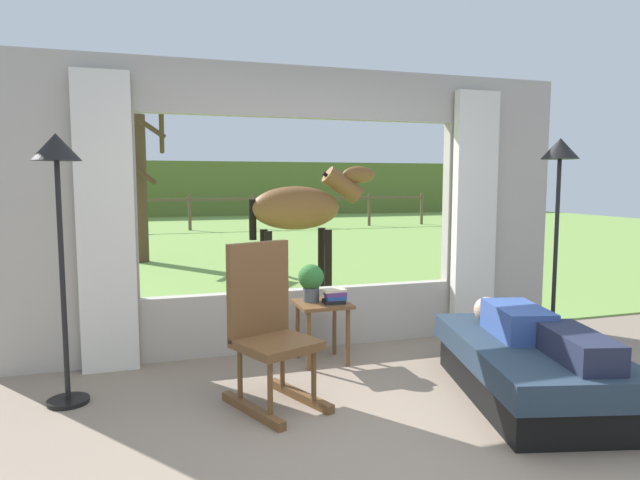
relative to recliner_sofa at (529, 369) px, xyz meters
name	(u,v)px	position (x,y,z in m)	size (l,w,h in m)	color
ground_plane	(419,462)	(-1.16, -0.57, -0.22)	(12.00, 12.00, 0.00)	gray
back_wall_with_window	(305,213)	(-1.16, 1.69, 1.03)	(5.20, 0.12, 2.55)	#ADA599
curtain_panel_left	(106,224)	(-2.85, 1.55, 0.98)	(0.44, 0.10, 2.40)	silver
curtain_panel_right	(474,216)	(0.53, 1.55, 0.98)	(0.44, 0.10, 2.40)	silver
outdoor_pasture_lawn	(196,236)	(-1.16, 12.59, -0.21)	(36.00, 21.68, 0.02)	#759E47
distant_hill_ridge	(174,189)	(-1.16, 22.43, 0.98)	(36.00, 2.00, 2.40)	#5B6E30
recliner_sofa	(529,369)	(0.00, 0.00, 0.00)	(1.29, 1.87, 0.42)	black
reclining_person	(535,329)	(0.00, -0.05, 0.30)	(0.48, 1.42, 0.22)	#334C8C
rocking_chair	(268,326)	(-1.77, 0.50, 0.33)	(0.68, 0.80, 1.12)	brown
side_table	(322,313)	(-1.14, 1.22, 0.21)	(0.44, 0.44, 0.52)	brown
potted_plant	(311,280)	(-1.22, 1.28, 0.48)	(0.22, 0.22, 0.32)	#4C5156
book_stack	(335,296)	(-1.05, 1.16, 0.36)	(0.21, 0.17, 0.12)	black
floor_lamp_left	(58,187)	(-3.10, 0.91, 1.28)	(0.32, 0.32, 1.86)	black
floor_lamp_right	(559,181)	(0.89, 0.81, 1.32)	(0.32, 0.32, 1.91)	black
horse	(302,209)	(-0.46, 4.26, 0.94)	(1.81, 0.60, 1.73)	brown
pasture_tree	(138,182)	(-2.62, 7.78, 1.30)	(1.10, 1.13, 3.06)	#4C3823
pasture_fence_line	(190,207)	(-1.16, 14.48, 0.53)	(16.10, 0.10, 1.10)	brown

